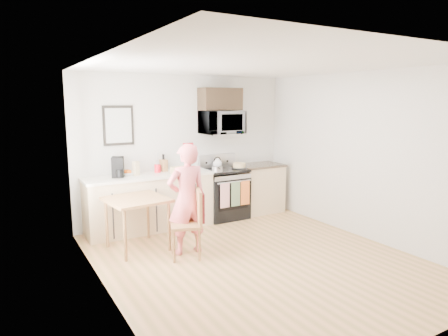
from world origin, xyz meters
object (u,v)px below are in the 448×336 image
range (224,195)px  person (187,199)px  dining_table (137,204)px  chair (195,214)px  cake (239,166)px  microwave (221,123)px

range → person: person is taller
dining_table → chair: chair is taller
chair → cake: bearing=60.4°
person → chair: 0.26m
cake → microwave: bearing=142.9°
dining_table → person: bearing=-41.4°
chair → dining_table: bearing=150.4°
range → microwave: (-0.00, 0.10, 1.32)m
dining_table → cake: 2.28m
dining_table → cake: size_ratio=2.82×
dining_table → chair: 0.92m
microwave → cake: (0.26, -0.20, -0.79)m
range → microwave: microwave is taller
chair → range: bearing=67.6°
dining_table → chair: size_ratio=0.85×
range → cake: size_ratio=4.03×
microwave → chair: bearing=-130.1°
range → dining_table: range is taller
range → dining_table: 2.06m
dining_table → cake: bearing=16.9°
microwave → dining_table: microwave is taller
chair → cake: size_ratio=3.31×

